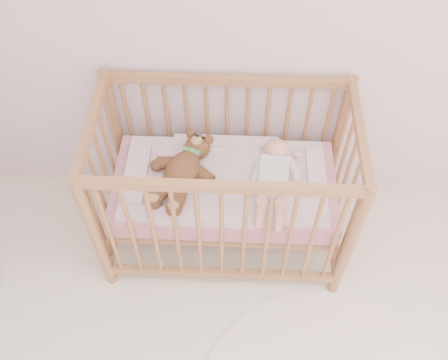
# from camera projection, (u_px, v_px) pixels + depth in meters

# --- Properties ---
(wall_back) EXTENTS (4.00, 0.02, 2.70)m
(wall_back) POSITION_uv_depth(u_px,v_px,m) (283.00, 10.00, 2.33)
(wall_back) COLOR silver
(wall_back) RESTS_ON floor
(crib) EXTENTS (1.36, 0.76, 1.00)m
(crib) POSITION_uv_depth(u_px,v_px,m) (224.00, 186.00, 2.76)
(crib) COLOR #B8774E
(crib) RESTS_ON floor
(mattress) EXTENTS (1.22, 0.62, 0.13)m
(mattress) POSITION_uv_depth(u_px,v_px,m) (224.00, 188.00, 2.77)
(mattress) COLOR pink
(mattress) RESTS_ON crib
(blanket) EXTENTS (1.10, 0.58, 0.06)m
(blanket) POSITION_uv_depth(u_px,v_px,m) (224.00, 179.00, 2.71)
(blanket) COLOR #F2A6C3
(blanket) RESTS_ON mattress
(baby) EXTENTS (0.34, 0.62, 0.14)m
(baby) POSITION_uv_depth(u_px,v_px,m) (274.00, 175.00, 2.64)
(baby) COLOR silver
(baby) RESTS_ON blanket
(teddy_bear) EXTENTS (0.57, 0.66, 0.16)m
(teddy_bear) POSITION_uv_depth(u_px,v_px,m) (182.00, 171.00, 2.64)
(teddy_bear) COLOR brown
(teddy_bear) RESTS_ON blanket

